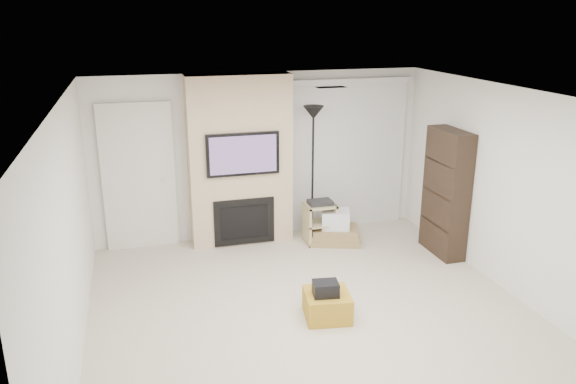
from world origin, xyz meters
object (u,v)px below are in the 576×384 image
object	(u,v)px
bookshelf	(446,193)
floor_lamp	(313,136)
ottoman	(327,305)
box_stack	(335,230)
av_stand	(320,220)

from	to	relation	value
bookshelf	floor_lamp	bearing A→B (deg)	148.29
ottoman	bookshelf	size ratio (longest dim) A/B	0.28
ottoman	floor_lamp	xyz separation A→B (m)	(0.56, 2.29, 1.46)
box_stack	bookshelf	world-z (taller)	bookshelf
bookshelf	av_stand	bearing A→B (deg)	151.81
av_stand	ottoman	bearing A→B (deg)	-106.60
av_stand	floor_lamp	bearing A→B (deg)	111.71
ottoman	av_stand	size ratio (longest dim) A/B	0.76
av_stand	box_stack	bearing A→B (deg)	-12.02
av_stand	bookshelf	size ratio (longest dim) A/B	0.37
floor_lamp	bookshelf	size ratio (longest dim) A/B	1.13
av_stand	bookshelf	xyz separation A→B (m)	(1.57, -0.84, 0.55)
floor_lamp	box_stack	world-z (taller)	floor_lamp
av_stand	bookshelf	bearing A→B (deg)	-28.19
box_stack	ottoman	bearing A→B (deg)	-112.64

